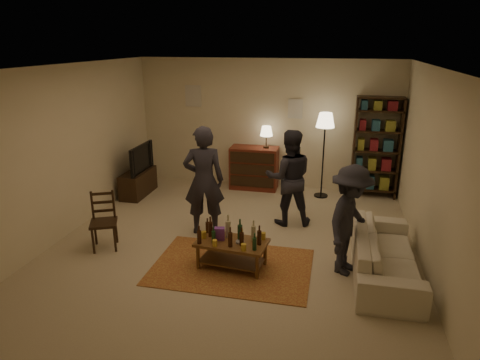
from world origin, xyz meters
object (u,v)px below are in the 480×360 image
(dresser, at_px, (254,167))
(person_left, at_px, (204,181))
(dining_chair, at_px, (104,218))
(person_right, at_px, (289,178))
(sofa, at_px, (385,254))
(floor_lamp, at_px, (325,126))
(coffee_table, at_px, (231,243))
(person_by_sofa, at_px, (350,220))
(tv_stand, at_px, (138,177))
(bookshelf, at_px, (376,147))

(dresser, distance_m, person_left, 2.42)
(dining_chair, height_order, person_right, person_right)
(person_right, bearing_deg, sofa, 122.86)
(dining_chair, xyz_separation_m, person_left, (1.34, 0.85, 0.43))
(sofa, bearing_deg, floor_lamp, 18.37)
(floor_lamp, xyz_separation_m, person_right, (-0.51, -1.48, -0.63))
(person_left, bearing_deg, dresser, -114.74)
(coffee_table, distance_m, dining_chair, 2.06)
(person_by_sofa, bearing_deg, dresser, 52.62)
(tv_stand, height_order, person_right, person_right)
(dresser, distance_m, bookshelf, 2.50)
(person_left, bearing_deg, coffee_table, 108.77)
(dresser, height_order, person_right, person_right)
(bookshelf, height_order, person_by_sofa, bookshelf)
(dining_chair, height_order, floor_lamp, floor_lamp)
(dining_chair, distance_m, tv_stand, 2.34)
(person_right, bearing_deg, person_left, 13.82)
(bookshelf, distance_m, person_right, 2.33)
(floor_lamp, bearing_deg, person_left, -130.26)
(dresser, xyz_separation_m, person_right, (0.91, -1.69, 0.35))
(coffee_table, distance_m, person_left, 1.36)
(sofa, bearing_deg, person_by_sofa, 94.77)
(person_by_sofa, bearing_deg, coffee_table, 120.04)
(tv_stand, bearing_deg, sofa, -25.34)
(dresser, relative_size, sofa, 0.65)
(dining_chair, relative_size, tv_stand, 0.85)
(coffee_table, distance_m, floor_lamp, 3.54)
(sofa, xyz_separation_m, person_right, (-1.48, 1.43, 0.52))
(dresser, distance_m, person_right, 1.95)
(coffee_table, relative_size, floor_lamp, 0.60)
(floor_lamp, distance_m, person_left, 2.86)
(person_right, bearing_deg, dining_chair, 16.60)
(dining_chair, xyz_separation_m, sofa, (4.12, 0.08, -0.16))
(tv_stand, relative_size, person_by_sofa, 0.69)
(dining_chair, bearing_deg, sofa, -23.28)
(dresser, relative_size, bookshelf, 0.67)
(coffee_table, bearing_deg, floor_lamp, 70.79)
(floor_lamp, relative_size, sofa, 0.82)
(dresser, xyz_separation_m, person_left, (-0.39, -2.35, 0.42))
(dining_chair, height_order, person_by_sofa, person_by_sofa)
(sofa, relative_size, person_right, 1.26)
(sofa, distance_m, person_left, 2.94)
(bookshelf, relative_size, sofa, 0.97)
(dresser, bearing_deg, bookshelf, 1.57)
(dining_chair, bearing_deg, bookshelf, 13.65)
(dining_chair, height_order, bookshelf, bookshelf)
(person_right, bearing_deg, person_by_sofa, 110.52)
(floor_lamp, distance_m, person_right, 1.69)
(dresser, bearing_deg, person_right, -61.57)
(dresser, relative_size, person_left, 0.76)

